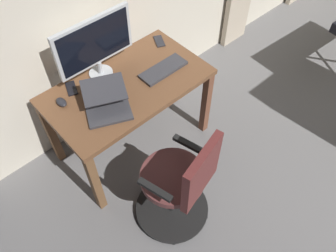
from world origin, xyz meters
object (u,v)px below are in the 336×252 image
object	(u,v)px
computer_mouse	(61,102)
cell_phone_face_up	(159,41)
computer_monitor	(95,44)
computer_keyboard	(163,69)
office_chair	(180,186)
laptop	(107,104)
cell_phone_by_monitor	(71,88)
desk	(128,94)

from	to	relation	value
computer_mouse	cell_phone_face_up	bearing A→B (deg)	-176.52
computer_monitor	computer_keyboard	bearing A→B (deg)	141.19
office_chair	laptop	xyz separation A→B (m)	(0.06, -0.67, 0.33)
computer_monitor	cell_phone_by_monitor	xyz separation A→B (m)	(0.25, -0.01, -0.27)
office_chair	computer_mouse	distance (m)	1.01
laptop	cell_phone_by_monitor	size ratio (longest dim) A/B	2.89
computer_keyboard	laptop	distance (m)	0.55
office_chair	laptop	distance (m)	0.75
computer_keyboard	cell_phone_by_monitor	bearing A→B (deg)	-26.13
computer_keyboard	computer_mouse	bearing A→B (deg)	-16.63
office_chair	cell_phone_by_monitor	bearing A→B (deg)	84.06
computer_mouse	cell_phone_by_monitor	world-z (taller)	computer_mouse
computer_monitor	cell_phone_face_up	xyz separation A→B (m)	(-0.58, 0.01, -0.27)
laptop	cell_phone_by_monitor	world-z (taller)	laptop
computer_keyboard	laptop	world-z (taller)	laptop
desk	cell_phone_by_monitor	distance (m)	0.42
computer_keyboard	computer_mouse	world-z (taller)	computer_mouse
laptop	cell_phone_by_monitor	distance (m)	0.35
desk	computer_monitor	xyz separation A→B (m)	(0.07, -0.23, 0.38)
computer_monitor	computer_keyboard	size ratio (longest dim) A/B	1.59
office_chair	computer_monitor	distance (m)	1.14
computer_keyboard	cell_phone_face_up	distance (m)	0.35
desk	computer_monitor	distance (m)	0.45
desk	computer_mouse	size ratio (longest dim) A/B	12.24
office_chair	cell_phone_by_monitor	xyz separation A→B (m)	(0.15, -1.00, 0.28)
computer_keyboard	computer_mouse	size ratio (longest dim) A/B	3.85
computer_keyboard	cell_phone_face_up	world-z (taller)	computer_keyboard
computer_monitor	laptop	size ratio (longest dim) A/B	1.47
office_chair	desk	bearing A→B (deg)	62.49
computer_monitor	computer_keyboard	world-z (taller)	computer_monitor
laptop	cell_phone_by_monitor	bearing A→B (deg)	-51.59
desk	computer_monitor	bearing A→B (deg)	-72.21
cell_phone_by_monitor	computer_mouse	bearing A→B (deg)	52.38
computer_keyboard	laptop	size ratio (longest dim) A/B	0.93
computer_mouse	laptop	bearing A→B (deg)	129.34
office_chair	laptop	world-z (taller)	office_chair
desk	laptop	distance (m)	0.31
laptop	cell_phone_face_up	distance (m)	0.82
office_chair	cell_phone_face_up	xyz separation A→B (m)	(-0.69, -0.98, 0.28)
desk	computer_mouse	bearing A→B (deg)	-18.68
laptop	cell_phone_by_monitor	xyz separation A→B (m)	(0.08, -0.34, -0.05)
office_chair	computer_keyboard	size ratio (longest dim) A/B	2.50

